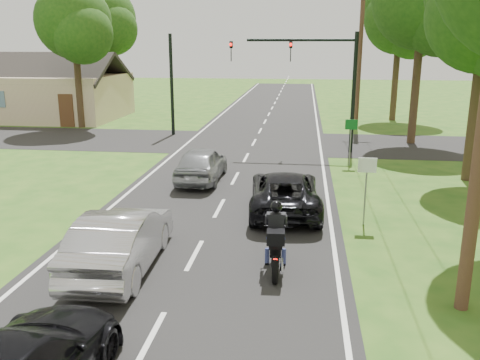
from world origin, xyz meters
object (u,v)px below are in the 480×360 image
(traffic_signal, at_px, (317,70))
(utility_pole_far, at_px, (360,49))
(silver_suv, at_px, (202,164))
(sign_white, at_px, (367,175))
(dark_suv, at_px, (285,192))
(silver_sedan, at_px, (121,240))
(motorcycle_rider, at_px, (276,244))
(sign_green, at_px, (351,131))

(traffic_signal, distance_m, utility_pole_far, 8.55)
(silver_suv, xyz_separation_m, sign_white, (6.01, -4.52, 0.88))
(dark_suv, relative_size, silver_sedan, 1.05)
(motorcycle_rider, relative_size, silver_suv, 0.51)
(motorcycle_rider, xyz_separation_m, silver_sedan, (-3.80, -0.34, 0.05))
(motorcycle_rider, relative_size, traffic_signal, 0.33)
(silver_sedan, bearing_deg, utility_pole_far, -110.89)
(dark_suv, bearing_deg, traffic_signal, -100.02)
(silver_sedan, xyz_separation_m, traffic_signal, (4.96, 15.00, 3.37))
(silver_sedan, distance_m, sign_white, 7.51)
(sign_white, bearing_deg, silver_sedan, -147.79)
(motorcycle_rider, xyz_separation_m, sign_white, (2.52, 3.64, 0.89))
(sign_white, bearing_deg, silver_suv, 143.04)
(silver_suv, bearing_deg, traffic_signal, -125.35)
(traffic_signal, height_order, sign_green, traffic_signal)
(silver_sedan, height_order, traffic_signal, traffic_signal)
(silver_suv, relative_size, sign_white, 1.94)
(dark_suv, xyz_separation_m, silver_sedan, (-3.83, -5.00, 0.08))
(silver_sedan, height_order, sign_white, sign_white)
(silver_sedan, relative_size, sign_white, 2.15)
(sign_green, bearing_deg, sign_white, -91.43)
(motorcycle_rider, xyz_separation_m, dark_suv, (0.03, 4.66, -0.03))
(silver_suv, height_order, sign_white, sign_white)
(utility_pole_far, bearing_deg, motorcycle_rider, -100.07)
(silver_suv, distance_m, sign_white, 7.57)
(silver_sedan, xyz_separation_m, sign_white, (6.32, 3.98, 0.83))
(traffic_signal, bearing_deg, dark_suv, -96.43)
(silver_sedan, bearing_deg, motorcycle_rider, -176.94)
(utility_pole_far, bearing_deg, silver_suv, -117.37)
(motorcycle_rider, relative_size, silver_sedan, 0.46)
(silver_sedan, relative_size, utility_pole_far, 0.46)
(silver_sedan, distance_m, sign_green, 13.66)
(silver_suv, height_order, utility_pole_far, utility_pole_far)
(utility_pole_far, relative_size, sign_white, 4.71)
(utility_pole_far, xyz_separation_m, sign_white, (-1.50, -19.02, -3.49))
(dark_suv, distance_m, silver_suv, 4.96)
(dark_suv, height_order, utility_pole_far, utility_pole_far)
(motorcycle_rider, height_order, sign_green, sign_green)
(dark_suv, distance_m, utility_pole_far, 18.96)
(motorcycle_rider, height_order, utility_pole_far, utility_pole_far)
(dark_suv, bearing_deg, sign_white, 154.13)
(silver_sedan, bearing_deg, sign_white, -149.90)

